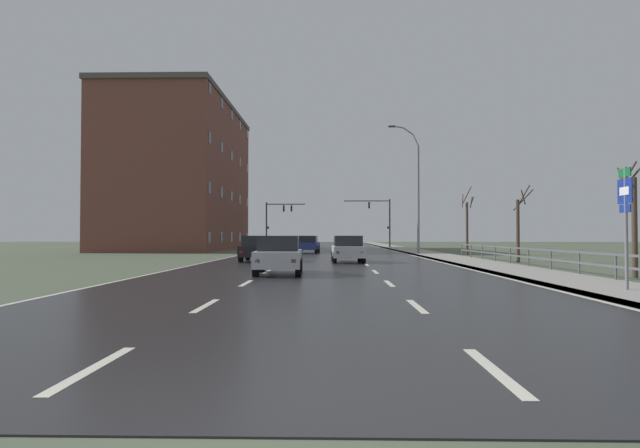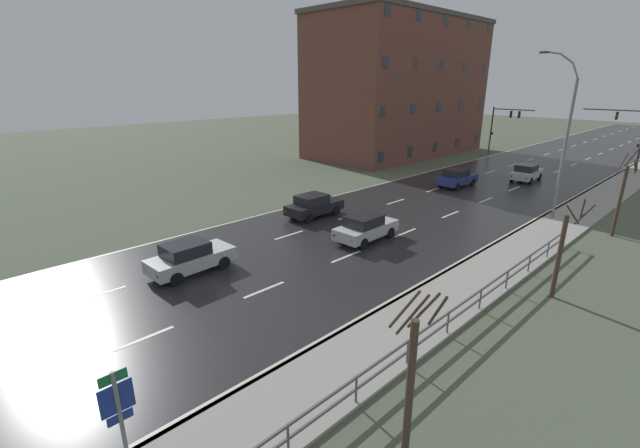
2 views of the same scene
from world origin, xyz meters
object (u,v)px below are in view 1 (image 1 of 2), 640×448
highway_sign (626,212)px  car_near_left (308,244)px  traffic_signal_right (381,215)px  street_lamp_midground (416,191)px  car_far_left (348,249)px  car_distant (258,248)px  car_far_right (279,255)px  brick_building (181,177)px  traffic_signal_left (276,216)px  car_near_right (344,243)px

highway_sign → car_near_left: highway_sign is taller
traffic_signal_right → car_near_left: traffic_signal_right is taller
street_lamp_midground → highway_sign: size_ratio=3.12×
car_far_left → car_distant: same height
highway_sign → car_far_right: highway_sign is taller
highway_sign → brick_building: (-24.94, 43.75, 5.98)m
street_lamp_midground → car_near_left: bearing=157.1°
traffic_signal_right → car_far_right: 46.19m
car_near_left → highway_sign: bearing=-69.6°
car_far_right → car_far_left: bearing=69.9°
car_far_right → car_near_left: 25.60m
car_near_left → brick_building: brick_building is taller
brick_building → traffic_signal_left: bearing=39.7°
car_near_right → brick_building: (-18.30, 4.68, 7.37)m
highway_sign → brick_building: bearing=119.7°
traffic_signal_right → brick_building: brick_building is taller
traffic_signal_left → car_far_right: (4.99, -45.24, -3.24)m
car_near_left → brick_building: 20.19m
traffic_signal_left → car_distant: 35.00m
car_near_right → brick_building: brick_building is taller
highway_sign → car_far_right: (-10.05, 6.72, -1.39)m
car_near_left → car_near_right: (3.38, 6.76, 0.00)m
car_near_right → car_near_left: bearing=-119.3°
traffic_signal_right → brick_building: 25.07m
street_lamp_midground → car_distant: bearing=-135.5°
car_distant → car_near_right: bearing=75.1°
highway_sign → car_distant: (-12.43, 17.21, -1.39)m
traffic_signal_left → car_near_right: (8.40, -12.88, -3.24)m
car_far_left → brick_building: size_ratio=0.17×
car_far_left → car_near_right: same height
car_near_left → brick_building: (-14.91, 11.43, 7.37)m
traffic_signal_left → car_far_left: traffic_signal_left is taller
car_near_right → brick_building: bearing=163.0°
street_lamp_midground → car_far_left: (-6.03, -12.28, -4.43)m
car_near_right → brick_building: size_ratio=0.17×
brick_building → street_lamp_midground: bearing=-32.5°
street_lamp_midground → car_far_left: size_ratio=2.58×
car_far_right → brick_building: brick_building is taller
car_near_left → car_near_right: bearing=66.6°
car_near_left → car_far_right: bearing=-86.9°
car_far_left → traffic_signal_right: bearing=79.7°
car_far_right → traffic_signal_right: bearing=77.3°
car_near_right → brick_building: 20.27m
street_lamp_midground → car_far_left: 14.38m
traffic_signal_right → car_distant: traffic_signal_right is taller
traffic_signal_right → traffic_signal_left: (-13.44, -0.05, -0.14)m
traffic_signal_right → car_near_right: (-5.03, -12.93, -3.38)m
highway_sign → car_far_left: (-6.98, 16.20, -1.39)m
traffic_signal_right → car_far_right: bearing=-100.6°
car_near_left → brick_building: bearing=145.7°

